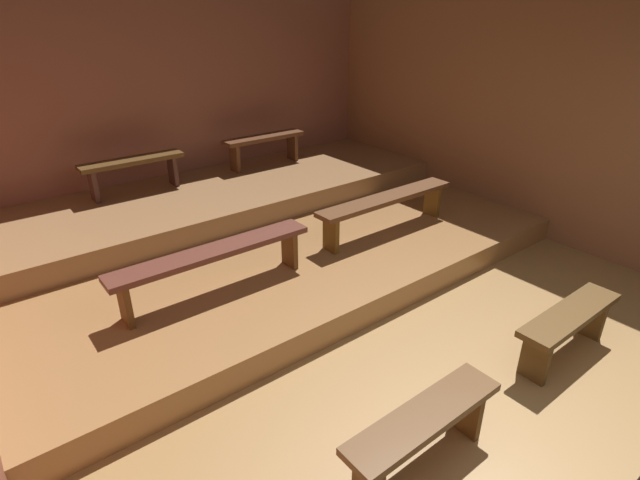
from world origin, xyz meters
TOP-DOWN VIEW (x-y plane):
  - ground at (0.00, 2.63)m, footprint 6.34×6.06m
  - wall_back at (0.00, 5.29)m, footprint 6.34×0.06m
  - wall_right at (2.80, 2.63)m, footprint 0.06×6.06m
  - platform_lower at (0.00, 3.46)m, footprint 5.54×3.60m
  - platform_middle at (0.00, 4.40)m, footprint 5.54×1.72m
  - bench_floor_left at (-0.83, 0.45)m, footprint 1.10×0.26m
  - bench_floor_right at (0.83, 0.45)m, footprint 1.10×0.26m
  - bench_lower_left at (-1.02, 2.61)m, footprint 1.78×0.26m
  - bench_lower_right at (1.02, 2.61)m, footprint 1.78×0.26m
  - bench_middle_left at (-0.89, 4.83)m, footprint 1.17×0.26m
  - bench_middle_right at (0.89, 4.83)m, footprint 1.17×0.26m

SIDE VIEW (x-z plane):
  - ground at x=0.00m, z-range -0.08..0.00m
  - platform_lower at x=0.00m, z-range 0.00..0.25m
  - bench_floor_left at x=-0.83m, z-range 0.11..0.52m
  - bench_floor_right at x=0.83m, z-range 0.11..0.52m
  - platform_middle at x=0.00m, z-range 0.25..0.50m
  - bench_lower_left at x=-1.02m, z-range 0.38..0.79m
  - bench_lower_right at x=1.02m, z-range 0.38..0.79m
  - bench_middle_left at x=-0.89m, z-range 0.61..1.02m
  - bench_middle_right at x=0.89m, z-range 0.61..1.02m
  - wall_back at x=0.00m, z-range 0.00..2.58m
  - wall_right at x=2.80m, z-range 0.00..2.58m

